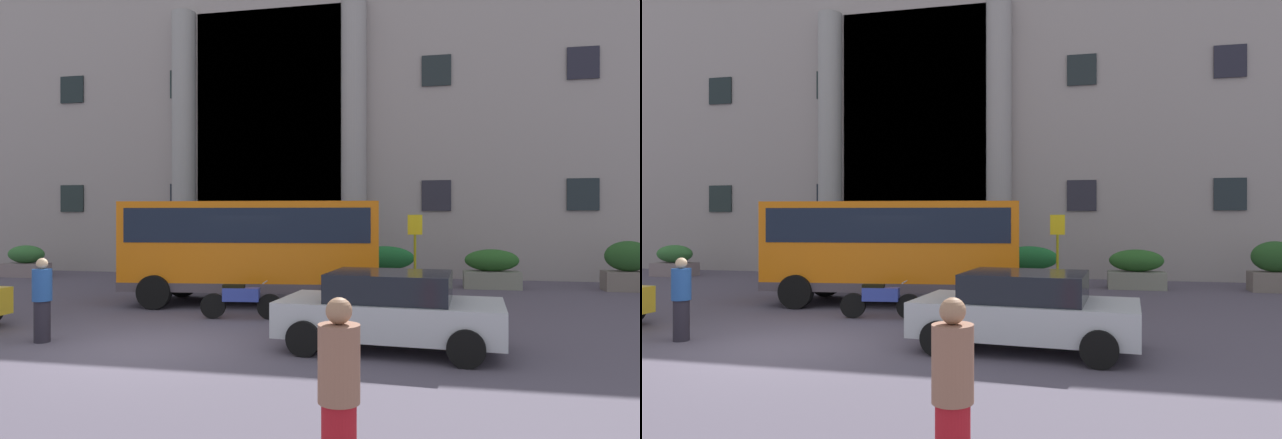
{
  "view_description": "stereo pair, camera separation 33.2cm",
  "coord_description": "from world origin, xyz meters",
  "views": [
    {
      "loc": [
        5.19,
        -9.16,
        2.4
      ],
      "look_at": [
        1.99,
        6.62,
        2.36
      ],
      "focal_mm": 30.7,
      "sensor_mm": 36.0,
      "label": 1
    },
    {
      "loc": [
        5.51,
        -9.1,
        2.4
      ],
      "look_at": [
        1.99,
        6.62,
        2.36
      ],
      "focal_mm": 30.7,
      "sensor_mm": 36.0,
      "label": 2
    }
  ],
  "objects": [
    {
      "name": "pedestrian_child_trailing",
      "position": [
        -2.19,
        0.13,
        0.82
      ],
      "size": [
        0.36,
        0.36,
        1.63
      ],
      "rotation": [
        0.0,
        0.0,
        0.39
      ],
      "color": "black",
      "rests_on": "ground_plane"
    },
    {
      "name": "orange_minibus",
      "position": [
        0.32,
        5.5,
        1.7
      ],
      "size": [
        7.16,
        3.21,
        2.85
      ],
      "rotation": [
        0.0,
        0.0,
        0.12
      ],
      "color": "orange",
      "rests_on": "ground_plane"
    },
    {
      "name": "hedge_planter_far_east",
      "position": [
        11.59,
        10.5,
        0.8
      ],
      "size": [
        1.53,
        0.81,
        1.65
      ],
      "color": "#6C625A",
      "rests_on": "ground_plane"
    },
    {
      "name": "ground_plane",
      "position": [
        0.0,
        0.0,
        -0.06
      ],
      "size": [
        80.0,
        64.0,
        0.12
      ],
      "primitive_type": "cube",
      "color": "#4B4452"
    },
    {
      "name": "hedge_planter_east",
      "position": [
        -1.14,
        10.33,
        0.69
      ],
      "size": [
        1.66,
        0.77,
        1.43
      ],
      "color": "#636359",
      "rests_on": "ground_plane"
    },
    {
      "name": "pedestrian_woman_dark_dress",
      "position": [
        4.43,
        -4.64,
        0.88
      ],
      "size": [
        0.36,
        0.36,
        1.73
      ],
      "rotation": [
        0.0,
        0.0,
        3.0
      ],
      "color": "#AC161F",
      "rests_on": "ground_plane"
    },
    {
      "name": "parked_sedan_second",
      "position": [
        4.46,
        0.91,
        0.72
      ],
      "size": [
        4.15,
        2.33,
        1.41
      ],
      "rotation": [
        0.0,
        0.0,
        -0.08
      ],
      "color": "#AFB3B8",
      "rests_on": "ground_plane"
    },
    {
      "name": "motorcycle_near_kerb",
      "position": [
        0.72,
        3.22,
        0.46
      ],
      "size": [
        1.96,
        0.55,
        0.89
      ],
      "rotation": [
        0.0,
        0.0,
        0.13
      ],
      "color": "black",
      "rests_on": "ground_plane"
    },
    {
      "name": "hedge_planter_entrance_right",
      "position": [
        7.24,
        10.33,
        0.65
      ],
      "size": [
        1.88,
        0.9,
        1.34
      ],
      "color": "gray",
      "rests_on": "ground_plane"
    },
    {
      "name": "hedge_planter_far_west",
      "position": [
        3.59,
        10.46,
        0.68
      ],
      "size": [
        2.18,
        0.81,
        1.4
      ],
      "color": "gray",
      "rests_on": "ground_plane"
    },
    {
      "name": "office_building_facade",
      "position": [
        -0.01,
        17.47,
        7.5
      ],
      "size": [
        40.56,
        9.76,
        15.01
      ],
      "color": "gray",
      "rests_on": "ground_plane"
    },
    {
      "name": "bus_stop_sign",
      "position": [
        4.73,
        7.54,
        1.56
      ],
      "size": [
        0.44,
        0.08,
        2.51
      ],
      "color": "#9A9B14",
      "rests_on": "ground_plane"
    },
    {
      "name": "hedge_planter_west",
      "position": [
        -11.15,
        10.47,
        0.62
      ],
      "size": [
        1.69,
        0.94,
        1.29
      ],
      "color": "gray",
      "rests_on": "ground_plane"
    }
  ]
}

